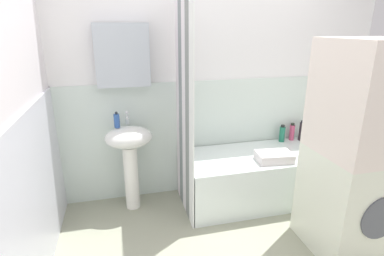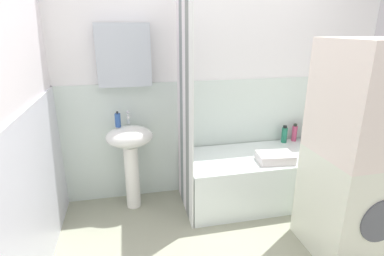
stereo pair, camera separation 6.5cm
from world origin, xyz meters
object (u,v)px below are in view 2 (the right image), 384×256
Objects in this scene: soap_dispenser at (118,120)px; towel_folded at (275,158)px; bathtub at (258,177)px; conditioner_bottle at (284,135)px; body_wash_bottle at (304,132)px; lotion_bottle at (294,133)px; sink at (130,149)px; washer_dryer_stack at (359,154)px.

soap_dispenser is 1.51m from towel_folded.
bathtub is 4.50× the size of towel_folded.
bathtub is 7.72× the size of conditioner_bottle.
body_wash_bottle reaches higher than towel_folded.
bathtub is at bearing -6.95° from soap_dispenser.
bathtub is 0.78m from body_wash_bottle.
towel_folded is at bearing -67.48° from bathtub.
bathtub is 0.70m from lotion_bottle.
body_wash_bottle is at bearing 21.75° from bathtub.
soap_dispenser reaches higher than lotion_bottle.
towel_folded is (1.42, -0.34, -0.36)m from soap_dispenser.
body_wash_bottle reaches higher than conditioner_bottle.
towel_folded is (1.33, -0.33, -0.07)m from sink.
conditioner_bottle is at bearing -171.50° from lotion_bottle.
body_wash_bottle is (1.99, 0.09, -0.30)m from soap_dispenser.
sink is 0.57× the size of bathtub.
washer_dryer_stack is (1.65, -0.98, 0.21)m from sink.
conditioner_bottle is at bearing 4.01° from sink.
washer_dryer_stack is (-0.02, -1.10, 0.23)m from conditioner_bottle.
washer_dryer_stack is (0.39, -0.83, 0.57)m from bathtub.
lotion_bottle is (0.54, 0.29, 0.34)m from bathtub.
sink is 1.90m from body_wash_bottle.
soap_dispenser reaches higher than conditioner_bottle.
body_wash_bottle is 1.13m from washer_dryer_stack.
bathtub is 0.60m from conditioner_bottle.
sink is 0.51× the size of washer_dryer_stack.
bathtub is 1.08m from washer_dryer_stack.
soap_dispenser is 2.01m from washer_dryer_stack.
bathtub is (1.35, -0.16, -0.66)m from soap_dispenser.
sink reaches higher than bathtub.
towel_folded is at bearing -13.59° from soap_dispenser.
lotion_bottle is 1.02× the size of conditioner_bottle.
washer_dryer_stack reaches higher than body_wash_bottle.
body_wash_bottle is at bearing 37.52° from towel_folded.
conditioner_bottle reaches higher than towel_folded.
towel_folded is 0.20× the size of washer_dryer_stack.
sink is at bearing 149.24° from washer_dryer_stack.
bathtub is at bearing 112.52° from towel_folded.
washer_dryer_stack reaches higher than sink.
body_wash_bottle is at bearing 3.13° from sink.
sink is 1.80m from lotion_bottle.
washer_dryer_stack reaches higher than lotion_bottle.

